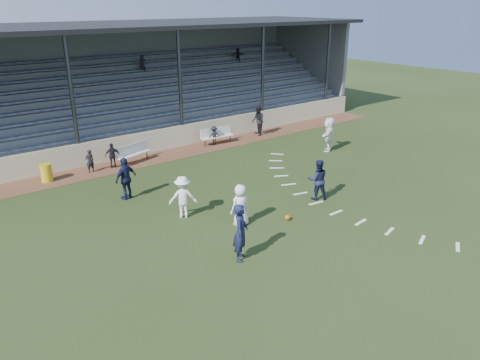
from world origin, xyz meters
The scene contains 19 objects.
ground centered at (0.00, 0.00, 0.00)m, with size 90.00×90.00×0.00m, color #253415.
cinder_track centered at (0.00, 10.50, 0.01)m, with size 34.00×2.00×0.02m, color brown.
retaining_wall centered at (0.00, 11.55, 0.60)m, with size 34.00×0.18×1.20m, color beige.
bench_left centered at (-0.62, 10.56, 0.58)m, with size 2.03×1.02×0.95m.
bench_right centered at (4.66, 10.62, 0.58)m, with size 2.03×0.61×0.95m.
trash_bin centered at (-4.99, 10.50, 0.43)m, with size 0.51×0.51×0.82m, color gold.
football centered at (0.89, 0.70, 0.11)m, with size 0.22×0.22×0.22m, color #CF4D0C.
player_white_lead centered at (-0.77, 1.49, 0.80)m, with size 0.78×0.51×1.60m, color white.
player_navy_lead centered at (-2.28, -0.43, 0.96)m, with size 0.70×0.46×1.92m, color #15183A.
player_navy_mid centered at (3.27, 1.44, 0.86)m, with size 0.84×0.65×1.72m, color #15183A.
player_white_wing centered at (-2.06, 3.39, 0.83)m, with size 1.07×0.61×1.66m, color white.
player_navy_wing centered at (-2.97, 6.39, 0.90)m, with size 1.06×0.44×1.80m, color #15183A.
player_white_back centered at (8.77, 5.76, 0.94)m, with size 1.75×0.56×1.89m, color white.
official centered at (7.75, 10.57, 0.93)m, with size 0.88×0.69×1.81m, color black.
sub_left_near centered at (-2.94, 10.45, 0.59)m, with size 0.41×0.27×1.13m, color black.
sub_left_far centered at (-1.80, 10.39, 0.65)m, with size 0.73×0.31×1.25m, color black.
sub_right centered at (4.42, 10.53, 0.57)m, with size 0.71×0.41×1.10m, color black.
grandstand centered at (0.00, 16.26, 2.20)m, with size 34.60×9.00×6.61m.
penalty_arc centered at (4.12, 0.00, 0.01)m, with size 3.89×14.63×0.01m.
Camera 1 is at (-10.45, -10.77, 7.77)m, focal length 35.00 mm.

